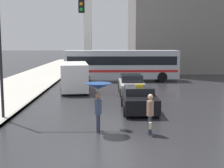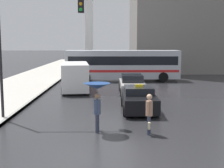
{
  "view_description": "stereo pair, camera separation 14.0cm",
  "coord_description": "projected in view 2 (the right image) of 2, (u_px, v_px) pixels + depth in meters",
  "views": [
    {
      "loc": [
        0.35,
        -9.95,
        3.83
      ],
      "look_at": [
        0.65,
        8.42,
        1.4
      ],
      "focal_mm": 50.0,
      "sensor_mm": 36.0,
      "label": 1
    },
    {
      "loc": [
        0.49,
        -9.95,
        3.83
      ],
      "look_at": [
        0.65,
        8.42,
        1.4
      ],
      "focal_mm": 50.0,
      "sensor_mm": 36.0,
      "label": 2
    }
  ],
  "objects": [
    {
      "name": "sedan_red",
      "position": [
        132.0,
        85.0,
        23.87
      ],
      "size": [
        1.91,
        4.76,
        1.4
      ],
      "rotation": [
        0.0,
        0.0,
        3.14
      ],
      "color": "#B7B2AD",
      "rests_on": "ground_plane"
    },
    {
      "name": "taxi",
      "position": [
        139.0,
        99.0,
        17.69
      ],
      "size": [
        1.91,
        4.23,
        1.52
      ],
      "rotation": [
        0.0,
        0.0,
        3.14
      ],
      "color": "black",
      "rests_on": "ground_plane"
    },
    {
      "name": "ground_plane",
      "position": [
        95.0,
        159.0,
        10.36
      ],
      "size": [
        300.0,
        300.0,
        0.0
      ],
      "primitive_type": "plane",
      "color": "#262628"
    },
    {
      "name": "pedestrian_man",
      "position": [
        149.0,
        112.0,
        13.02
      ],
      "size": [
        0.36,
        0.59,
        1.71
      ],
      "rotation": [
        0.0,
        0.0,
        -1.86
      ],
      "color": "#2D3347",
      "rests_on": "ground_plane"
    },
    {
      "name": "city_bus",
      "position": [
        123.0,
        64.0,
        31.63
      ],
      "size": [
        11.35,
        2.73,
        3.08
      ],
      "rotation": [
        0.0,
        0.0,
        -1.56
      ],
      "color": "#B2B7C1",
      "rests_on": "ground_plane"
    },
    {
      "name": "ambulance_van",
      "position": [
        75.0,
        76.0,
        24.84
      ],
      "size": [
        2.59,
        5.35,
        2.23
      ],
      "rotation": [
        0.0,
        0.0,
        3.26
      ],
      "color": "white",
      "rests_on": "ground_plane"
    },
    {
      "name": "pedestrian_with_umbrella",
      "position": [
        97.0,
        92.0,
        13.24
      ],
      "size": [
        1.14,
        1.14,
        2.14
      ],
      "rotation": [
        0.0,
        0.0,
        1.39
      ],
      "color": "#2D3347",
      "rests_on": "ground_plane"
    },
    {
      "name": "traffic_light",
      "position": [
        32.0,
        30.0,
        15.0
      ],
      "size": [
        4.17,
        0.38,
        6.36
      ],
      "color": "black",
      "rests_on": "ground_plane"
    }
  ]
}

